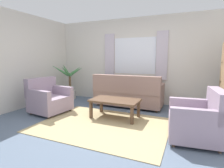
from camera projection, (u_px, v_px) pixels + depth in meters
name	position (u px, v px, depth m)	size (l,w,h in m)	color
ground_plane	(103.00, 125.00, 3.67)	(6.24, 6.24, 0.00)	slate
wall_back	(135.00, 61.00, 5.53)	(5.32, 0.12, 2.60)	silver
wall_left	(10.00, 61.00, 4.55)	(0.12, 4.40, 2.60)	silver
window_with_curtains	(134.00, 56.00, 5.44)	(1.98, 0.07, 1.40)	white
area_rug	(103.00, 125.00, 3.67)	(2.62, 1.96, 0.01)	tan
couch	(128.00, 94.00, 5.05)	(1.90, 0.82, 0.92)	gray
armchair_left	(49.00, 99.00, 4.50)	(0.91, 0.93, 0.88)	#998499
armchair_right	(198.00, 120.00, 2.94)	(0.91, 0.93, 0.88)	#998499
coffee_table	(115.00, 102.00, 4.07)	(1.10, 0.64, 0.44)	brown
potted_plant	(69.00, 84.00, 6.02)	(1.09, 1.08, 1.21)	#B7B2A8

